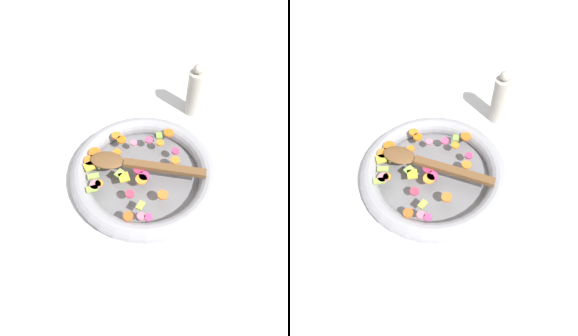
{
  "view_description": "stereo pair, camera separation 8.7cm",
  "coord_description": "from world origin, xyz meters",
  "views": [
    {
      "loc": [
        -0.46,
        0.2,
        0.76
      ],
      "look_at": [
        0.0,
        0.0,
        0.05
      ],
      "focal_mm": 35.0,
      "sensor_mm": 36.0,
      "label": 1
    },
    {
      "loc": [
        -0.48,
        0.12,
        0.76
      ],
      "look_at": [
        0.0,
        0.0,
        0.05
      ],
      "focal_mm": 35.0,
      "sensor_mm": 36.0,
      "label": 2
    }
  ],
  "objects": [
    {
      "name": "ground_plane",
      "position": [
        0.0,
        0.0,
        0.0
      ],
      "size": [
        4.0,
        4.0,
        0.0
      ],
      "primitive_type": "plane",
      "color": "silver"
    },
    {
      "name": "skillet",
      "position": [
        0.0,
        0.0,
        0.02
      ],
      "size": [
        0.4,
        0.4,
        0.05
      ],
      "color": "slate",
      "rests_on": "ground_plane"
    },
    {
      "name": "chopped_vegetables",
      "position": [
        0.02,
        0.04,
        0.05
      ],
      "size": [
        0.3,
        0.29,
        0.01
      ],
      "color": "orange",
      "rests_on": "skillet"
    },
    {
      "name": "wooden_spoon",
      "position": [
        0.01,
        0.02,
        0.06
      ],
      "size": [
        0.2,
        0.28,
        0.01
      ],
      "color": "brown",
      "rests_on": "chopped_vegetables"
    },
    {
      "name": "pepper_mill",
      "position": [
        0.18,
        -0.25,
        0.08
      ],
      "size": [
        0.05,
        0.05,
        0.18
      ],
      "color": "#B2ADA3",
      "rests_on": "ground_plane"
    }
  ]
}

